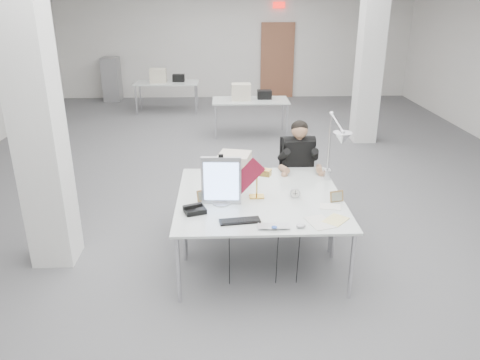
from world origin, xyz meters
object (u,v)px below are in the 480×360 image
object	(u,v)px
architect_lamp	(334,147)
beige_monitor	(234,167)
office_chair	(296,183)
monitor	(221,181)
laptop	(274,229)
bankers_lamp	(257,185)
desk_phone	(195,210)
desk_main	(263,215)
seated_person	(298,154)

from	to	relation	value
architect_lamp	beige_monitor	bearing A→B (deg)	-177.89
office_chair	monitor	world-z (taller)	monitor
office_chair	monitor	distance (m)	1.67
laptop	bankers_lamp	world-z (taller)	bankers_lamp
monitor	desk_phone	bearing A→B (deg)	-139.39
office_chair	desk_main	bearing A→B (deg)	-116.05
monitor	laptop	size ratio (longest dim) A/B	1.70
laptop	bankers_lamp	bearing A→B (deg)	98.88
desk_main	laptop	world-z (taller)	laptop
seated_person	office_chair	bearing A→B (deg)	85.06
laptop	desk_phone	xyz separation A→B (m)	(-0.77, 0.42, 0.01)
monitor	bankers_lamp	bearing A→B (deg)	24.17
monitor	architect_lamp	distance (m)	1.35
seated_person	desk_phone	distance (m)	1.89
monitor	desk_phone	distance (m)	0.42
seated_person	monitor	bearing A→B (deg)	-135.21
bankers_lamp	desk_phone	xyz separation A→B (m)	(-0.66, -0.35, -0.12)
seated_person	bankers_lamp	distance (m)	1.20
office_chair	seated_person	xyz separation A→B (m)	(0.00, -0.05, 0.42)
desk_main	beige_monitor	xyz separation A→B (m)	(-0.26, 0.92, 0.18)
monitor	beige_monitor	world-z (taller)	monitor
desk_phone	beige_monitor	bearing A→B (deg)	44.31
desk_main	office_chair	size ratio (longest dim) A/B	1.89
desk_main	bankers_lamp	world-z (taller)	bankers_lamp
desk_main	office_chair	distance (m)	1.63
office_chair	seated_person	distance (m)	0.43
monitor	beige_monitor	xyz separation A→B (m)	(0.16, 0.65, -0.09)
seated_person	desk_main	bearing A→B (deg)	-116.71
desk_main	monitor	bearing A→B (deg)	146.72
office_chair	beige_monitor	distance (m)	1.12
monitor	desk_phone	xyz separation A→B (m)	(-0.27, -0.21, -0.23)
beige_monitor	architect_lamp	size ratio (longest dim) A/B	0.37
office_chair	bankers_lamp	bearing A→B (deg)	-124.52
seated_person	desk_phone	world-z (taller)	seated_person
office_chair	architect_lamp	distance (m)	1.15
laptop	beige_monitor	world-z (taller)	beige_monitor
laptop	desk_phone	size ratio (longest dim) A/B	1.48
monitor	laptop	world-z (taller)	monitor
bankers_lamp	architect_lamp	world-z (taller)	architect_lamp
desk_main	bankers_lamp	size ratio (longest dim) A/B	5.97
laptop	bankers_lamp	xyz separation A→B (m)	(-0.11, 0.77, 0.14)
office_chair	beige_monitor	bearing A→B (deg)	-150.43
seated_person	architect_lamp	bearing A→B (deg)	-75.56
seated_person	monitor	world-z (taller)	seated_person
laptop	seated_person	bearing A→B (deg)	74.95
seated_person	bankers_lamp	size ratio (longest dim) A/B	3.31
office_chair	beige_monitor	xyz separation A→B (m)	(-0.84, -0.58, 0.45)
laptop	beige_monitor	bearing A→B (deg)	105.55
seated_person	beige_monitor	distance (m)	1.00
desk_main	seated_person	size ratio (longest dim) A/B	1.81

